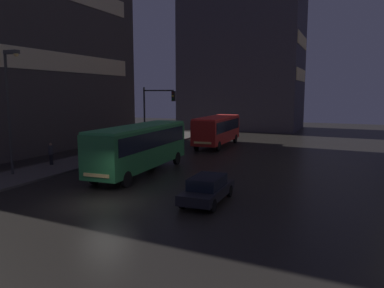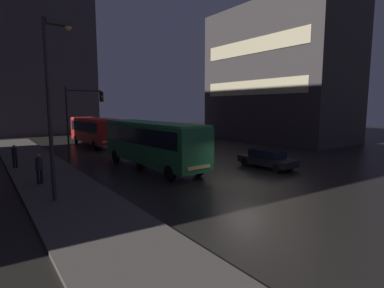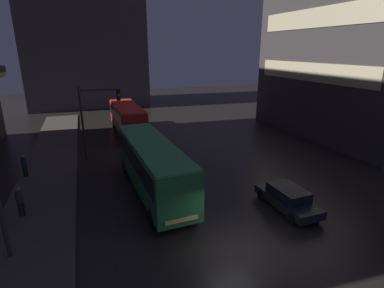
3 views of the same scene
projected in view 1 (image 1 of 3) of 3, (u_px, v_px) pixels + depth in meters
ground_plane at (105, 204)px, 19.21m from camera, size 120.00×120.00×0.00m
sidewalk_left at (88, 159)px, 31.80m from camera, size 4.00×48.00×0.15m
building_left_tower at (13, 24)px, 36.39m from camera, size 10.07×27.80×24.64m
building_far_backdrop at (243, 61)px, 59.39m from camera, size 18.07×12.00×21.44m
bus_near at (140, 144)px, 26.42m from camera, size 2.94×10.84×3.41m
bus_far at (217, 128)px, 39.91m from camera, size 2.85×9.42×3.19m
car_taxi at (207, 189)px, 19.50m from camera, size 1.87×4.35×1.38m
pedestrian_near at (93, 143)px, 34.59m from camera, size 0.35×0.35×1.66m
pedestrian_mid at (51, 152)px, 28.89m from camera, size 0.56×0.56×1.72m
traffic_light_main at (155, 109)px, 34.18m from camera, size 3.24×0.35×6.20m
street_lamp_sidewalk at (10, 94)px, 24.84m from camera, size 1.25×0.36×8.32m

